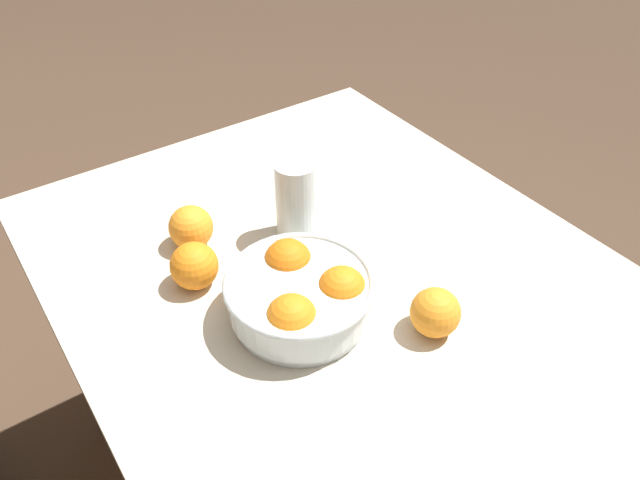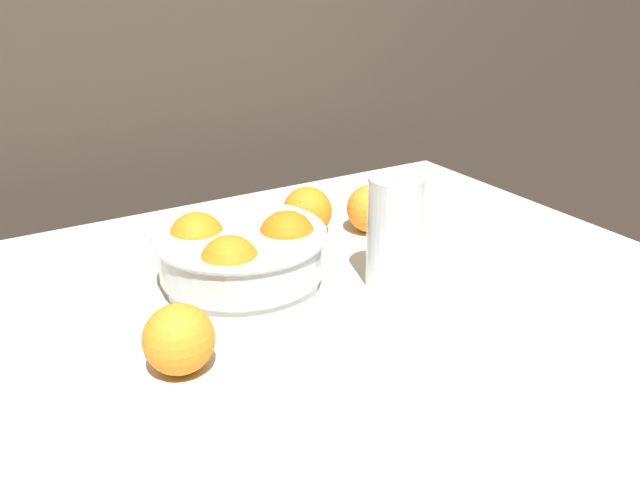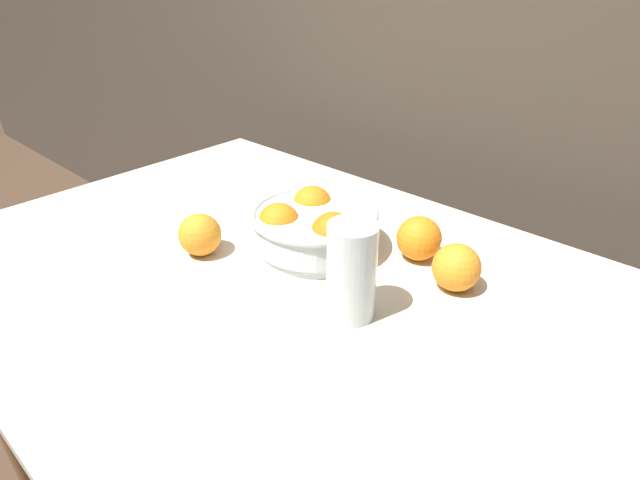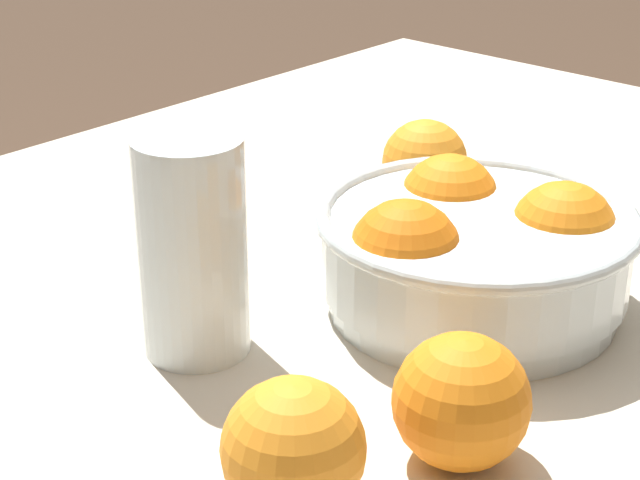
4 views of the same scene
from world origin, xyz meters
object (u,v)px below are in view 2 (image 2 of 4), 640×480
orange_loose_front (371,209)px  orange_loose_aside (179,339)px  orange_loose_near_bowl (307,211)px  fruit_bowl (241,253)px  juice_glass (393,239)px

orange_loose_front → orange_loose_aside: size_ratio=1.02×
orange_loose_aside → orange_loose_front: bearing=28.2°
orange_loose_near_bowl → fruit_bowl: bearing=-147.2°
fruit_bowl → juice_glass: (0.18, -0.10, 0.02)m
orange_loose_near_bowl → orange_loose_front: (0.10, -0.04, -0.00)m
fruit_bowl → orange_loose_front: (0.26, 0.07, -0.01)m
orange_loose_near_bowl → orange_loose_front: 0.11m
orange_loose_front → orange_loose_aside: (-0.40, -0.22, -0.00)m
orange_loose_front → orange_loose_aside: orange_loose_front is taller
orange_loose_near_bowl → orange_loose_front: bearing=-22.7°
orange_loose_front → orange_loose_aside: bearing=-151.8°
fruit_bowl → orange_loose_aside: bearing=-133.1°
orange_loose_front → juice_glass: bearing=-116.0°
juice_glass → orange_loose_near_bowl: 0.21m
fruit_bowl → orange_loose_front: fruit_bowl is taller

